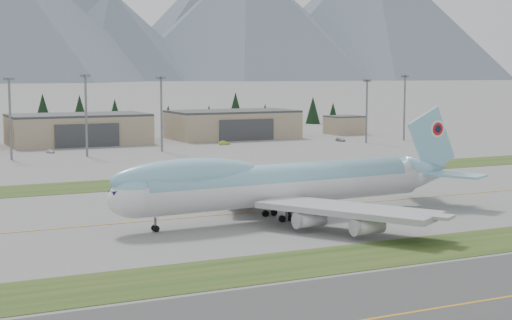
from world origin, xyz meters
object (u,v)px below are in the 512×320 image
service_vehicle_a (50,153)px  service_vehicle_b (224,145)px  boeing_747_freighter (282,183)px  hangar_right (233,124)px  service_vehicle_c (340,141)px  hangar_center (79,129)px

service_vehicle_a → service_vehicle_b: (61.32, 2.34, 0.00)m
boeing_747_freighter → hangar_right: boeing_747_freighter is taller
service_vehicle_a → service_vehicle_c: size_ratio=0.74×
hangar_right → service_vehicle_b: 28.76m
hangar_center → service_vehicle_c: size_ratio=10.46×
service_vehicle_a → hangar_right: bearing=-5.8°
boeing_747_freighter → hangar_center: (0.51, 157.81, -0.88)m
service_vehicle_a → service_vehicle_c: bearing=-27.4°
boeing_747_freighter → service_vehicle_c: bearing=51.5°
boeing_747_freighter → service_vehicle_b: 141.30m
hangar_center → service_vehicle_c: hangar_center is taller
boeing_747_freighter → service_vehicle_a: 131.93m
hangar_right → service_vehicle_c: 43.35m
hangar_center → service_vehicle_a: bearing=-119.7°
boeing_747_freighter → hangar_right: 169.02m
hangar_right → service_vehicle_b: hangar_right is taller
service_vehicle_a → service_vehicle_c: 105.65m
hangar_center → boeing_747_freighter: bearing=-90.2°
service_vehicle_a → service_vehicle_b: service_vehicle_b is taller
service_vehicle_b → service_vehicle_c: service_vehicle_b is taller
boeing_747_freighter → hangar_center: bearing=86.8°
service_vehicle_b → service_vehicle_c: (44.27, -6.05, 0.00)m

